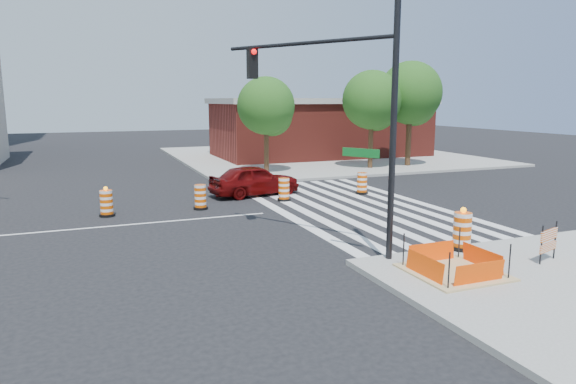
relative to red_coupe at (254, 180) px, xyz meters
The scene contains 17 objects.
ground 8.88m from the red_coupe, 153.75° to the right, with size 120.00×120.00×0.00m, color black.
sidewalk_ne 17.33m from the red_coupe, 54.45° to the left, with size 22.00×22.00×0.15m, color gray.
crosswalk_east 4.99m from the red_coupe, 52.36° to the right, with size 6.75×13.50×0.01m.
lane_centerline 8.88m from the red_coupe, 153.75° to the right, with size 14.00×0.12×0.01m, color silver.
excavation_pit 12.97m from the red_coupe, 85.28° to the right, with size 2.20×2.20×0.90m.
brick_storefront 17.39m from the red_coupe, 54.45° to the left, with size 16.50×8.50×4.60m.
red_coupe is the anchor object (origin of this frame).
signal_pole_se 10.68m from the red_coupe, 93.57° to the right, with size 3.13×5.01×7.65m.
pit_drum 11.62m from the red_coupe, 76.80° to the right, with size 0.64×0.64×1.27m.
barricade 13.68m from the red_coupe, 72.76° to the right, with size 0.87×0.31×1.06m.
tree_north_c 7.65m from the red_coupe, 65.69° to the left, with size 3.45×3.45×5.86m.
tree_north_d 11.92m from the red_coupe, 30.75° to the left, with size 3.73×3.73×6.35m.
tree_north_e 14.65m from the red_coupe, 25.06° to the left, with size 4.12×4.12×7.00m.
median_drum_3 7.08m from the red_coupe, 162.25° to the right, with size 0.60×0.60×1.18m.
median_drum_4 3.79m from the red_coupe, 144.36° to the right, with size 0.60×0.60×1.02m.
median_drum_5 1.97m from the red_coupe, 65.82° to the right, with size 0.60×0.60×1.02m.
median_drum_6 5.18m from the red_coupe, 17.43° to the right, with size 0.60×0.60×1.02m.
Camera 1 is at (0.52, -18.96, 4.45)m, focal length 32.00 mm.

